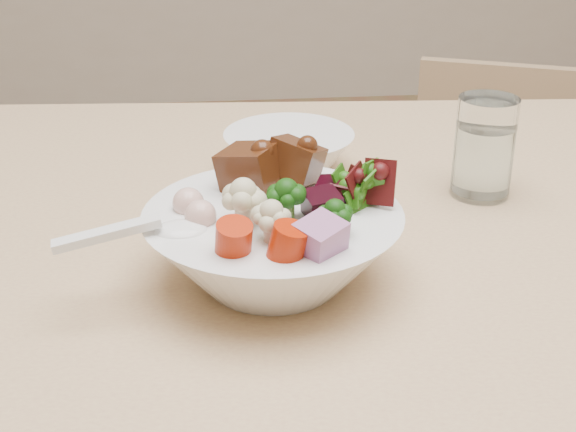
{
  "coord_description": "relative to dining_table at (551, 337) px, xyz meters",
  "views": [
    {
      "loc": [
        -0.28,
        -0.73,
        1.18
      ],
      "look_at": [
        -0.22,
        -0.12,
        0.88
      ],
      "focal_mm": 50.0,
      "sensor_mm": 36.0,
      "label": 1
    }
  ],
  "objects": [
    {
      "name": "side_bowl",
      "position": [
        -0.23,
        0.24,
        0.11
      ],
      "size": [
        0.15,
        0.15,
        0.05
      ],
      "primitive_type": null,
      "color": "white",
      "rests_on": "dining_table"
    },
    {
      "name": "chair_far",
      "position": [
        0.21,
        0.69,
        -0.29
      ],
      "size": [
        0.47,
        0.47,
        0.79
      ],
      "rotation": [
        0.0,
        0.0,
        -0.38
      ],
      "color": "tan",
      "rests_on": "ground"
    },
    {
      "name": "dining_table",
      "position": [
        0.0,
        0.0,
        0.0
      ],
      "size": [
        1.81,
        1.1,
        0.82
      ],
      "rotation": [
        0.0,
        0.0,
        -0.07
      ],
      "color": "#D4B47D",
      "rests_on": "ground"
    },
    {
      "name": "soup_spoon",
      "position": [
        -0.36,
        -0.03,
        0.15
      ],
      "size": [
        0.13,
        0.04,
        0.02
      ],
      "rotation": [
        0.0,
        0.0,
        0.15
      ],
      "color": "white",
      "rests_on": "food_bowl"
    },
    {
      "name": "food_bowl",
      "position": [
        -0.27,
        -0.0,
        0.12
      ],
      "size": [
        0.22,
        0.22,
        0.12
      ],
      "color": "white",
      "rests_on": "dining_table"
    },
    {
      "name": "water_glass",
      "position": [
        -0.03,
        0.16,
        0.13
      ],
      "size": [
        0.06,
        0.06,
        0.11
      ],
      "color": "white",
      "rests_on": "dining_table"
    }
  ]
}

